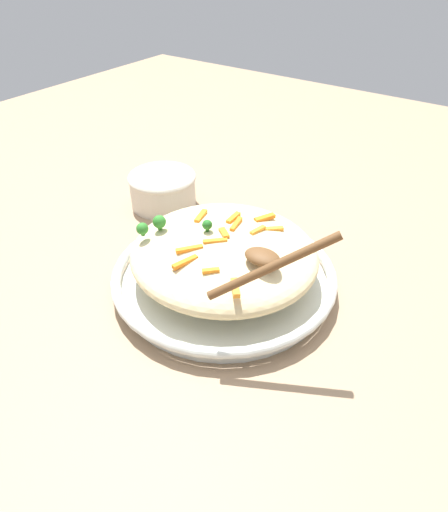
% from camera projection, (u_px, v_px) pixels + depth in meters
% --- Properties ---
extents(ground_plane, '(2.40, 2.40, 0.00)m').
position_uv_depth(ground_plane, '(224.00, 286.00, 0.81)').
color(ground_plane, '#9E7F60').
extents(serving_bowl, '(0.38, 0.38, 0.04)m').
position_uv_depth(serving_bowl, '(224.00, 277.00, 0.80)').
color(serving_bowl, silver).
rests_on(serving_bowl, ground_plane).
extents(pasta_mound, '(0.31, 0.30, 0.08)m').
position_uv_depth(pasta_mound, '(224.00, 253.00, 0.77)').
color(pasta_mound, beige).
rests_on(pasta_mound, serving_bowl).
extents(carrot_piece_0, '(0.02, 0.04, 0.01)m').
position_uv_depth(carrot_piece_0, '(185.00, 262.00, 0.69)').
color(carrot_piece_0, orange).
rests_on(carrot_piece_0, pasta_mound).
extents(carrot_piece_1, '(0.02, 0.02, 0.01)m').
position_uv_depth(carrot_piece_1, '(211.00, 271.00, 0.68)').
color(carrot_piece_1, orange).
rests_on(carrot_piece_1, pasta_mound).
extents(carrot_piece_2, '(0.03, 0.03, 0.01)m').
position_uv_depth(carrot_piece_2, '(273.00, 229.00, 0.77)').
color(carrot_piece_2, orange).
rests_on(carrot_piece_2, pasta_mound).
extents(carrot_piece_3, '(0.01, 0.04, 0.01)m').
position_uv_depth(carrot_piece_3, '(233.00, 218.00, 0.79)').
color(carrot_piece_3, orange).
rests_on(carrot_piece_3, pasta_mound).
extents(carrot_piece_4, '(0.03, 0.02, 0.01)m').
position_uv_depth(carrot_piece_4, '(223.00, 232.00, 0.75)').
color(carrot_piece_4, orange).
rests_on(carrot_piece_4, pasta_mound).
extents(carrot_piece_5, '(0.03, 0.04, 0.01)m').
position_uv_depth(carrot_piece_5, '(189.00, 249.00, 0.72)').
color(carrot_piece_5, orange).
rests_on(carrot_piece_5, pasta_mound).
extents(carrot_piece_6, '(0.03, 0.04, 0.01)m').
position_uv_depth(carrot_piece_6, '(265.00, 218.00, 0.79)').
color(carrot_piece_6, orange).
rests_on(carrot_piece_6, pasta_mound).
extents(carrot_piece_7, '(0.02, 0.04, 0.01)m').
position_uv_depth(carrot_piece_7, '(201.00, 216.00, 0.79)').
color(carrot_piece_7, orange).
rests_on(carrot_piece_7, pasta_mound).
extents(carrot_piece_8, '(0.01, 0.03, 0.01)m').
position_uv_depth(carrot_piece_8, '(258.00, 231.00, 0.76)').
color(carrot_piece_8, orange).
rests_on(carrot_piece_8, pasta_mound).
extents(carrot_piece_9, '(0.02, 0.04, 0.01)m').
position_uv_depth(carrot_piece_9, '(235.00, 224.00, 0.77)').
color(carrot_piece_9, orange).
rests_on(carrot_piece_9, pasta_mound).
extents(carrot_piece_10, '(0.03, 0.03, 0.01)m').
position_uv_depth(carrot_piece_10, '(235.00, 288.00, 0.65)').
color(carrot_piece_10, orange).
rests_on(carrot_piece_10, pasta_mound).
extents(carrot_piece_11, '(0.03, 0.03, 0.01)m').
position_uv_depth(carrot_piece_11, '(217.00, 242.00, 0.73)').
color(carrot_piece_11, orange).
rests_on(carrot_piece_11, pasta_mound).
extents(broccoli_floret_0, '(0.02, 0.02, 0.02)m').
position_uv_depth(broccoli_floret_0, '(207.00, 225.00, 0.75)').
color(broccoli_floret_0, '#205B1C').
rests_on(broccoli_floret_0, pasta_mound).
extents(broccoli_floret_1, '(0.02, 0.02, 0.02)m').
position_uv_depth(broccoli_floret_1, '(142.00, 229.00, 0.75)').
color(broccoli_floret_1, '#296820').
rests_on(broccoli_floret_1, pasta_mound).
extents(broccoli_floret_2, '(0.02, 0.02, 0.03)m').
position_uv_depth(broccoli_floret_2, '(159.00, 222.00, 0.76)').
color(broccoli_floret_2, '#296820').
rests_on(broccoli_floret_2, pasta_mound).
extents(serving_spoon, '(0.15, 0.14, 0.10)m').
position_uv_depth(serving_spoon, '(266.00, 260.00, 0.65)').
color(serving_spoon, brown).
rests_on(serving_spoon, pasta_mound).
extents(companion_bowl, '(0.15, 0.15, 0.07)m').
position_uv_depth(companion_bowl, '(163.00, 188.00, 1.01)').
color(companion_bowl, beige).
rests_on(companion_bowl, ground_plane).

